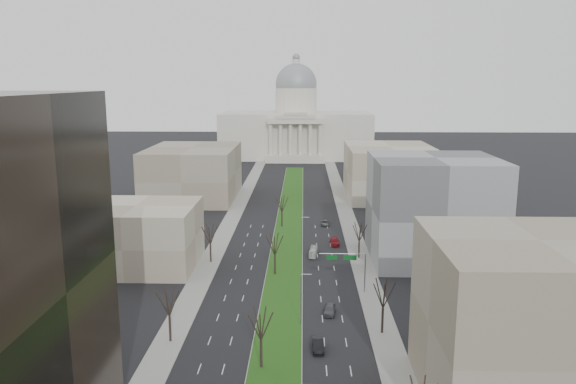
% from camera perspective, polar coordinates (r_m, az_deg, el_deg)
% --- Properties ---
extents(ground, '(600.00, 600.00, 0.00)m').
position_cam_1_polar(ground, '(160.49, 0.09, -3.58)').
color(ground, black).
rests_on(ground, ground).
extents(median, '(8.00, 222.03, 0.20)m').
position_cam_1_polar(median, '(159.49, 0.09, -3.64)').
color(median, '#999993').
rests_on(median, ground).
extents(sidewalk_left, '(5.00, 330.00, 0.15)m').
position_cam_1_polar(sidewalk_left, '(138.09, -7.49, -6.14)').
color(sidewalk_left, gray).
rests_on(sidewalk_left, ground).
extents(sidewalk_right, '(5.00, 330.00, 0.15)m').
position_cam_1_polar(sidewalk_right, '(137.08, 7.20, -6.26)').
color(sidewalk_right, gray).
rests_on(sidewalk_right, ground).
extents(capitol, '(80.00, 46.00, 55.00)m').
position_cam_1_polar(capitol, '(305.68, 0.81, 6.63)').
color(capitol, beige).
rests_on(capitol, ground).
extents(building_beige_left, '(26.00, 22.00, 14.00)m').
position_cam_1_polar(building_beige_left, '(130.19, -15.03, -4.34)').
color(building_beige_left, tan).
rests_on(building_beige_left, ground).
extents(building_tan_right, '(26.00, 24.00, 22.00)m').
position_cam_1_polar(building_tan_right, '(79.09, 23.53, -12.17)').
color(building_tan_right, gray).
rests_on(building_tan_right, ground).
extents(building_grey_right, '(28.00, 26.00, 24.00)m').
position_cam_1_polar(building_grey_right, '(133.79, 14.50, -1.68)').
color(building_grey_right, slate).
rests_on(building_grey_right, ground).
extents(building_far_left, '(30.00, 40.00, 18.00)m').
position_cam_1_polar(building_far_left, '(201.49, -9.62, 1.94)').
color(building_far_left, gray).
rests_on(building_far_left, ground).
extents(building_far_right, '(30.00, 40.00, 18.00)m').
position_cam_1_polar(building_far_right, '(205.00, 10.25, 2.08)').
color(building_far_right, tan).
rests_on(building_far_right, ground).
extents(tree_left_mid, '(5.40, 5.40, 9.72)m').
position_cam_1_polar(tree_left_mid, '(92.29, -12.02, -10.74)').
color(tree_left_mid, black).
rests_on(tree_left_mid, ground).
extents(tree_left_far, '(5.28, 5.28, 9.50)m').
position_cam_1_polar(tree_left_far, '(129.51, -7.92, -4.21)').
color(tree_left_far, black).
rests_on(tree_left_far, ground).
extents(tree_right_mid, '(5.52, 5.52, 9.94)m').
position_cam_1_polar(tree_right_mid, '(94.43, 9.67, -10.03)').
color(tree_right_mid, black).
rests_on(tree_right_mid, ground).
extents(tree_right_far, '(5.04, 5.04, 9.07)m').
position_cam_1_polar(tree_right_far, '(132.37, 7.26, -3.99)').
color(tree_right_far, black).
rests_on(tree_right_far, ground).
extents(tree_median_a, '(5.40, 5.40, 9.72)m').
position_cam_1_polar(tree_median_a, '(82.71, -2.78, -13.17)').
color(tree_median_a, black).
rests_on(tree_median_a, ground).
extents(tree_median_b, '(5.40, 5.40, 9.72)m').
position_cam_1_polar(tree_median_b, '(120.19, -1.35, -5.25)').
color(tree_median_b, black).
rests_on(tree_median_b, ground).
extents(tree_median_c, '(5.40, 5.40, 9.72)m').
position_cam_1_polar(tree_median_c, '(158.90, -0.63, -1.14)').
color(tree_median_c, black).
rests_on(tree_median_c, ground).
extents(streetlamp_median_b, '(1.90, 0.20, 9.16)m').
position_cam_1_polar(streetlamp_median_b, '(97.14, 1.36, -10.73)').
color(streetlamp_median_b, gray).
rests_on(streetlamp_median_b, ground).
extents(streetlamp_median_c, '(1.90, 0.20, 9.16)m').
position_cam_1_polar(streetlamp_median_c, '(135.06, 1.42, -4.35)').
color(streetlamp_median_c, gray).
rests_on(streetlamp_median_c, ground).
extents(mast_arm_signs, '(9.12, 0.24, 8.09)m').
position_cam_1_polar(mast_arm_signs, '(111.21, 6.45, -7.19)').
color(mast_arm_signs, gray).
rests_on(mast_arm_signs, ground).
extents(car_grey_near, '(2.59, 5.09, 1.66)m').
position_cam_1_polar(car_grey_near, '(103.17, 4.26, -11.79)').
color(car_grey_near, '#494C51').
rests_on(car_grey_near, ground).
extents(car_black, '(1.86, 5.06, 1.65)m').
position_cam_1_polar(car_black, '(90.56, 3.07, -15.22)').
color(car_black, black).
rests_on(car_black, ground).
extents(car_red, '(2.30, 5.52, 1.59)m').
position_cam_1_polar(car_red, '(143.97, 4.77, -5.05)').
color(car_red, maroon).
rests_on(car_red, ground).
extents(car_grey_far, '(2.50, 4.79, 1.29)m').
position_cam_1_polar(car_grey_far, '(162.68, 3.80, -3.17)').
color(car_grey_far, '#53565B').
rests_on(car_grey_far, ground).
extents(box_van, '(2.27, 6.97, 1.91)m').
position_cam_1_polar(box_van, '(134.92, 2.59, -6.08)').
color(box_van, silver).
rests_on(box_van, ground).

